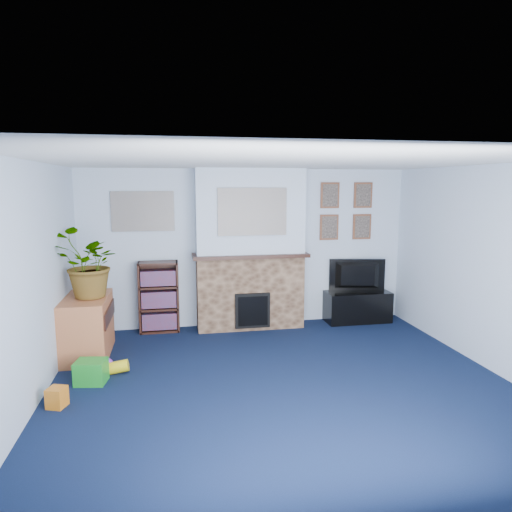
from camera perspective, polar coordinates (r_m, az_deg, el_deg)
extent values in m
cube|color=#0D1733|center=(5.22, 3.23, -15.59)|extent=(5.00, 4.50, 0.01)
cube|color=white|center=(4.76, 3.49, 11.75)|extent=(5.00, 4.50, 0.01)
cube|color=silver|center=(7.02, -1.04, 1.01)|extent=(5.00, 0.04, 2.40)
cube|color=silver|center=(2.79, 14.71, -11.52)|extent=(5.00, 0.04, 2.40)
cube|color=silver|center=(4.90, -26.39, -3.36)|extent=(0.04, 4.50, 2.40)
cube|color=silver|center=(5.96, 27.42, -1.41)|extent=(0.04, 4.50, 2.40)
cube|color=brown|center=(6.95, -0.75, -4.53)|extent=(1.60, 0.40, 1.10)
cube|color=brown|center=(6.77, -0.78, 5.40)|extent=(1.60, 0.40, 1.30)
cube|color=brown|center=(6.81, -0.72, 0.13)|extent=(1.72, 0.50, 0.05)
cube|color=brown|center=(6.80, -0.45, -6.81)|extent=(0.52, 0.08, 0.52)
cube|color=brown|center=(6.77, -0.39, -6.90)|extent=(0.44, 0.02, 0.44)
cube|color=gray|center=(6.56, -0.46, 5.55)|extent=(1.00, 0.03, 0.68)
cube|color=gray|center=(6.87, -13.96, 5.44)|extent=(0.90, 0.03, 0.58)
cube|color=brown|center=(7.27, 9.22, 7.50)|extent=(0.30, 0.03, 0.40)
cube|color=brown|center=(7.47, 13.23, 7.41)|extent=(0.30, 0.03, 0.40)
cube|color=brown|center=(7.29, 9.12, 3.57)|extent=(0.30, 0.03, 0.40)
cube|color=brown|center=(7.50, 13.09, 3.59)|extent=(0.30, 0.03, 0.40)
cube|color=black|center=(7.49, 12.55, -6.31)|extent=(1.02, 0.43, 0.48)
imported|color=black|center=(7.39, 12.62, -2.43)|extent=(0.89, 0.29, 0.51)
cube|color=black|center=(7.04, -12.01, -4.76)|extent=(0.58, 0.02, 1.05)
cube|color=black|center=(6.92, -14.31, -5.07)|extent=(0.03, 0.28, 1.05)
cube|color=black|center=(6.91, -9.74, -4.95)|extent=(0.03, 0.28, 1.05)
cube|color=black|center=(7.05, -11.90, -9.04)|extent=(0.56, 0.28, 0.03)
cube|color=black|center=(6.95, -11.98, -6.41)|extent=(0.56, 0.28, 0.03)
cube|color=black|center=(6.87, -12.07, -3.76)|extent=(0.56, 0.28, 0.03)
cube|color=black|center=(6.81, -12.17, -0.84)|extent=(0.56, 0.28, 0.03)
cube|color=black|center=(6.99, -11.94, -7.86)|extent=(0.50, 0.22, 0.24)
cube|color=black|center=(6.91, -12.03, -5.23)|extent=(0.50, 0.22, 0.24)
cube|color=black|center=(6.84, -12.11, -2.63)|extent=(0.50, 0.22, 0.22)
cube|color=#B6643A|center=(6.26, -20.35, -8.51)|extent=(0.54, 0.98, 0.76)
imported|color=#26661E|center=(6.01, -20.40, -0.92)|extent=(1.03, 1.03, 0.87)
cube|color=gold|center=(6.77, -0.74, 0.90)|extent=(0.10, 0.06, 0.14)
cylinder|color=#B2BFC6|center=(6.83, 1.69, 1.04)|extent=(0.06, 0.06, 0.18)
sphere|color=gray|center=(6.71, -5.19, 0.74)|extent=(0.13, 0.13, 0.13)
cylinder|color=orange|center=(6.94, 5.25, 0.96)|extent=(0.06, 0.06, 0.12)
cube|color=#198C26|center=(5.47, -19.93, -13.34)|extent=(0.36, 0.31, 0.26)
sphere|color=purple|center=(5.75, -18.21, -12.71)|extent=(0.16, 0.16, 0.16)
cube|color=orange|center=(5.07, -23.64, -15.77)|extent=(0.21, 0.21, 0.20)
cylinder|color=yellow|center=(5.67, -17.21, -13.18)|extent=(0.32, 0.14, 0.18)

